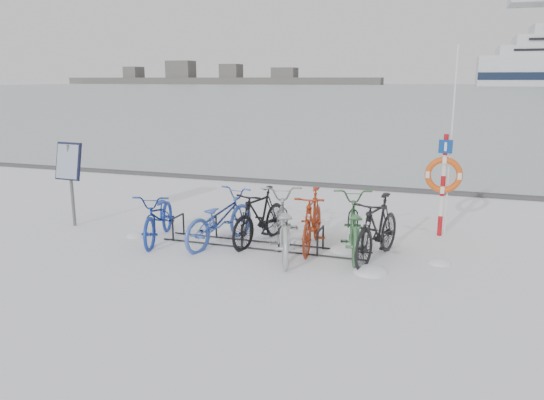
{
  "coord_description": "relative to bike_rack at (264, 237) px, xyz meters",
  "views": [
    {
      "loc": [
        3.16,
        -8.98,
        3.09
      ],
      "look_at": [
        -0.04,
        0.6,
        0.77
      ],
      "focal_mm": 35.0,
      "sensor_mm": 36.0,
      "label": 1
    }
  ],
  "objects": [
    {
      "name": "ground",
      "position": [
        0.0,
        0.0,
        -0.18
      ],
      "size": [
        900.0,
        900.0,
        0.0
      ],
      "primitive_type": "plane",
      "color": "white",
      "rests_on": "ground"
    },
    {
      "name": "ice_sheet",
      "position": [
        0.0,
        155.0,
        -0.17
      ],
      "size": [
        400.0,
        298.0,
        0.02
      ],
      "primitive_type": "cube",
      "color": "#A9B9BF",
      "rests_on": "ground"
    },
    {
      "name": "quay_edge",
      "position": [
        0.0,
        5.9,
        -0.13
      ],
      "size": [
        400.0,
        0.25,
        0.1
      ],
      "primitive_type": "cube",
      "color": "#3F3F42",
      "rests_on": "ground"
    },
    {
      "name": "bike_rack",
      "position": [
        0.0,
        0.0,
        0.0
      ],
      "size": [
        4.0,
        0.48,
        0.46
      ],
      "color": "black",
      "rests_on": "ground"
    },
    {
      "name": "info_board",
      "position": [
        -4.35,
        0.07,
        1.11
      ],
      "size": [
        0.61,
        0.26,
        1.79
      ],
      "rotation": [
        0.0,
        0.0,
        -0.05
      ],
      "color": "#595B5E",
      "rests_on": "ground"
    },
    {
      "name": "lifebuoy_station",
      "position": [
        3.11,
        1.75,
        1.07
      ],
      "size": [
        0.71,
        0.22,
        3.71
      ],
      "color": "#AF0E14",
      "rests_on": "ground"
    },
    {
      "name": "shoreline",
      "position": [
        -122.02,
        260.0,
        2.61
      ],
      "size": [
        180.0,
        12.0,
        9.5
      ],
      "color": "#494949",
      "rests_on": "ground"
    },
    {
      "name": "bike_0",
      "position": [
        -2.1,
        -0.2,
        0.33
      ],
      "size": [
        1.16,
        2.04,
        1.01
      ],
      "primitive_type": "imported",
      "rotation": [
        0.0,
        0.0,
        0.27
      ],
      "color": "navy",
      "rests_on": "ground"
    },
    {
      "name": "bike_1",
      "position": [
        -0.88,
        -0.06,
        0.34
      ],
      "size": [
        1.16,
        2.11,
        1.05
      ],
      "primitive_type": "imported",
      "rotation": [
        0.0,
        0.0,
        2.9
      ],
      "color": "#3859BB",
      "rests_on": "ground"
    },
    {
      "name": "bike_2",
      "position": [
        -0.17,
        0.23,
        0.37
      ],
      "size": [
        0.92,
        1.89,
        1.1
      ],
      "primitive_type": "imported",
      "rotation": [
        0.0,
        0.0,
        -0.23
      ],
      "color": "black",
      "rests_on": "ground"
    },
    {
      "name": "bike_3",
      "position": [
        0.45,
        -0.3,
        0.4
      ],
      "size": [
        1.47,
        2.34,
        1.16
      ],
      "primitive_type": "imported",
      "rotation": [
        0.0,
        0.0,
        3.49
      ],
      "color": "#9EA2A5",
      "rests_on": "ground"
    },
    {
      "name": "bike_4",
      "position": [
        0.86,
        0.25,
        0.38
      ],
      "size": [
        0.69,
        1.92,
        1.13
      ],
      "primitive_type": "imported",
      "rotation": [
        0.0,
        0.0,
        0.08
      ],
      "color": "maroon",
      "rests_on": "ground"
    },
    {
      "name": "bike_5",
      "position": [
        1.63,
        0.21,
        0.36
      ],
      "size": [
        1.13,
        2.18,
        1.09
      ],
      "primitive_type": "imported",
      "rotation": [
        0.0,
        0.0,
        3.35
      ],
      "color": "#376E3F",
      "rests_on": "ground"
    },
    {
      "name": "bike_6",
      "position": [
        2.09,
        -0.03,
        0.4
      ],
      "size": [
        0.98,
        2.01,
        1.16
      ],
      "primitive_type": "imported",
      "rotation": [
        0.0,
        0.0,
        -0.24
      ],
      "color": "black",
      "rests_on": "ground"
    },
    {
      "name": "snow_drifts",
      "position": [
        0.86,
        -0.06,
        -0.18
      ],
      "size": [
        6.21,
        1.73,
        0.2
      ],
      "color": "white",
      "rests_on": "ground"
    }
  ]
}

